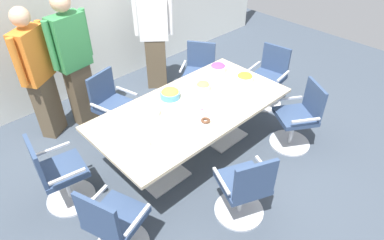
{
  "coord_description": "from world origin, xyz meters",
  "views": [
    {
      "loc": [
        -2.26,
        -2.37,
        3.04
      ],
      "look_at": [
        0.0,
        0.0,
        0.55
      ],
      "focal_mm": 31.36,
      "sensor_mm": 36.0,
      "label": 1
    }
  ],
  "objects_px": {
    "plate_stack": "(152,112)",
    "office_chair_5": "(199,76)",
    "napkin_pile": "(141,143)",
    "office_chair_4": "(268,80)",
    "office_chair_0": "(59,176)",
    "donut_platter": "(195,117)",
    "office_chair_1": "(114,225)",
    "conference_table": "(192,115)",
    "office_chair_6": "(113,109)",
    "snack_bowl_candy_mix": "(218,67)",
    "office_chair_3": "(298,119)",
    "person_standing_2": "(154,33)",
    "person_standing_0": "(38,74)",
    "snack_bowl_chips_orange": "(245,77)",
    "office_chair_2": "(244,190)",
    "snack_bowl_cookies": "(203,86)",
    "snack_bowl_chips_yellow": "(170,93)",
    "person_standing_1": "(74,60)"
  },
  "relations": [
    {
      "from": "office_chair_0",
      "to": "donut_platter",
      "type": "xyz_separation_m",
      "value": [
        1.44,
        -0.59,
        0.36
      ]
    },
    {
      "from": "office_chair_4",
      "to": "snack_bowl_cookies",
      "type": "xyz_separation_m",
      "value": [
        -1.33,
        0.11,
        0.4
      ]
    },
    {
      "from": "napkin_pile",
      "to": "office_chair_5",
      "type": "bearing_deg",
      "value": 29.03
    },
    {
      "from": "office_chair_0",
      "to": "office_chair_4",
      "type": "height_order",
      "value": "same"
    },
    {
      "from": "conference_table",
      "to": "person_standing_2",
      "type": "bearing_deg",
      "value": 65.28
    },
    {
      "from": "office_chair_5",
      "to": "snack_bowl_candy_mix",
      "type": "bearing_deg",
      "value": 131.6
    },
    {
      "from": "office_chair_2",
      "to": "snack_bowl_cookies",
      "type": "relative_size",
      "value": 4.96
    },
    {
      "from": "office_chair_2",
      "to": "plate_stack",
      "type": "height_order",
      "value": "office_chair_2"
    },
    {
      "from": "person_standing_0",
      "to": "plate_stack",
      "type": "xyz_separation_m",
      "value": [
        0.66,
        -1.48,
        -0.16
      ]
    },
    {
      "from": "person_standing_2",
      "to": "snack_bowl_cookies",
      "type": "height_order",
      "value": "person_standing_2"
    },
    {
      "from": "office_chair_0",
      "to": "person_standing_0",
      "type": "relative_size",
      "value": 0.51
    },
    {
      "from": "office_chair_5",
      "to": "plate_stack",
      "type": "bearing_deg",
      "value": 81.03
    },
    {
      "from": "snack_bowl_chips_yellow",
      "to": "snack_bowl_cookies",
      "type": "relative_size",
      "value": 1.36
    },
    {
      "from": "office_chair_2",
      "to": "person_standing_2",
      "type": "distance_m",
      "value": 2.99
    },
    {
      "from": "office_chair_2",
      "to": "donut_platter",
      "type": "relative_size",
      "value": 2.32
    },
    {
      "from": "person_standing_0",
      "to": "napkin_pile",
      "type": "xyz_separation_m",
      "value": [
        0.23,
        -1.83,
        -0.15
      ]
    },
    {
      "from": "office_chair_0",
      "to": "office_chair_2",
      "type": "distance_m",
      "value": 1.97
    },
    {
      "from": "office_chair_5",
      "to": "office_chair_6",
      "type": "xyz_separation_m",
      "value": [
        -1.47,
        0.17,
        0.0
      ]
    },
    {
      "from": "person_standing_0",
      "to": "snack_bowl_chips_yellow",
      "type": "xyz_separation_m",
      "value": [
        1.04,
        -1.35,
        -0.13
      ]
    },
    {
      "from": "person_standing_2",
      "to": "conference_table",
      "type": "bearing_deg",
      "value": 105.33
    },
    {
      "from": "office_chair_0",
      "to": "office_chair_3",
      "type": "height_order",
      "value": "same"
    },
    {
      "from": "office_chair_3",
      "to": "office_chair_0",
      "type": "bearing_deg",
      "value": 98.34
    },
    {
      "from": "office_chair_0",
      "to": "office_chair_4",
      "type": "bearing_deg",
      "value": 93.21
    },
    {
      "from": "conference_table",
      "to": "office_chair_2",
      "type": "relative_size",
      "value": 2.64
    },
    {
      "from": "snack_bowl_candy_mix",
      "to": "office_chair_1",
      "type": "bearing_deg",
      "value": -158.88
    },
    {
      "from": "office_chair_6",
      "to": "snack_bowl_candy_mix",
      "type": "distance_m",
      "value": 1.55
    },
    {
      "from": "office_chair_3",
      "to": "office_chair_5",
      "type": "xyz_separation_m",
      "value": [
        -0.15,
        1.7,
        0.0
      ]
    },
    {
      "from": "conference_table",
      "to": "office_chair_2",
      "type": "xyz_separation_m",
      "value": [
        -0.3,
        -1.08,
        -0.22
      ]
    },
    {
      "from": "office_chair_6",
      "to": "donut_platter",
      "type": "distance_m",
      "value": 1.34
    },
    {
      "from": "snack_bowl_chips_orange",
      "to": "office_chair_5",
      "type": "bearing_deg",
      "value": 86.02
    },
    {
      "from": "plate_stack",
      "to": "snack_bowl_candy_mix",
      "type": "bearing_deg",
      "value": 7.83
    },
    {
      "from": "conference_table",
      "to": "office_chair_6",
      "type": "height_order",
      "value": "office_chair_6"
    },
    {
      "from": "office_chair_3",
      "to": "person_standing_2",
      "type": "distance_m",
      "value": 2.56
    },
    {
      "from": "conference_table",
      "to": "office_chair_0",
      "type": "distance_m",
      "value": 1.65
    },
    {
      "from": "office_chair_6",
      "to": "person_standing_1",
      "type": "height_order",
      "value": "person_standing_1"
    },
    {
      "from": "person_standing_2",
      "to": "snack_bowl_chips_orange",
      "type": "relative_size",
      "value": 7.86
    },
    {
      "from": "plate_stack",
      "to": "office_chair_5",
      "type": "bearing_deg",
      "value": 25.31
    },
    {
      "from": "snack_bowl_candy_mix",
      "to": "plate_stack",
      "type": "distance_m",
      "value": 1.32
    },
    {
      "from": "napkin_pile",
      "to": "office_chair_4",
      "type": "bearing_deg",
      "value": 4.76
    },
    {
      "from": "office_chair_0",
      "to": "person_standing_1",
      "type": "bearing_deg",
      "value": 150.75
    },
    {
      "from": "office_chair_0",
      "to": "office_chair_1",
      "type": "distance_m",
      "value": 0.94
    },
    {
      "from": "office_chair_0",
      "to": "snack_bowl_chips_orange",
      "type": "relative_size",
      "value": 3.97
    },
    {
      "from": "snack_bowl_cookies",
      "to": "napkin_pile",
      "type": "distance_m",
      "value": 1.27
    },
    {
      "from": "person_standing_0",
      "to": "napkin_pile",
      "type": "relative_size",
      "value": 12.58
    },
    {
      "from": "person_standing_1",
      "to": "plate_stack",
      "type": "bearing_deg",
      "value": 88.82
    },
    {
      "from": "office_chair_1",
      "to": "office_chair_4",
      "type": "relative_size",
      "value": 1.0
    },
    {
      "from": "office_chair_1",
      "to": "person_standing_2",
      "type": "xyz_separation_m",
      "value": [
        2.26,
        2.18,
        0.54
      ]
    },
    {
      "from": "person_standing_2",
      "to": "snack_bowl_chips_orange",
      "type": "bearing_deg",
      "value": 135.77
    },
    {
      "from": "person_standing_2",
      "to": "person_standing_0",
      "type": "bearing_deg",
      "value": 39.14
    },
    {
      "from": "office_chair_4",
      "to": "snack_bowl_chips_yellow",
      "type": "bearing_deg",
      "value": 72.84
    }
  ]
}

